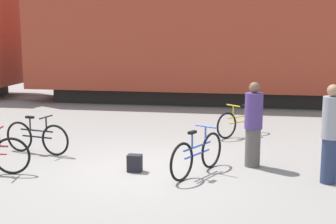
% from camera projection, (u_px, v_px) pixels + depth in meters
% --- Properties ---
extents(ground_plane, '(80.00, 80.00, 0.00)m').
position_uv_depth(ground_plane, '(142.00, 171.00, 9.30)').
color(ground_plane, gray).
extents(freight_train, '(40.70, 3.02, 5.50)m').
position_uv_depth(freight_train, '(196.00, 27.00, 17.82)').
color(freight_train, black).
rests_on(freight_train, ground_plane).
extents(rail_near, '(52.70, 0.07, 0.01)m').
position_uv_depth(rail_near, '(193.00, 104.00, 17.62)').
color(rail_near, '#4C4238').
rests_on(rail_near, ground_plane).
extents(rail_far, '(52.70, 0.07, 0.01)m').
position_uv_depth(rail_far, '(197.00, 99.00, 19.01)').
color(rail_far, '#4C4238').
rests_on(rail_far, ground_plane).
extents(bicycle_black, '(1.65, 0.47, 0.88)m').
position_uv_depth(bicycle_black, '(37.00, 137.00, 10.54)').
color(bicycle_black, black).
rests_on(bicycle_black, ground_plane).
extents(bicycle_yellow, '(1.19, 1.29, 0.86)m').
position_uv_depth(bicycle_yellow, '(240.00, 122.00, 12.30)').
color(bicycle_yellow, black).
rests_on(bicycle_yellow, ground_plane).
extents(bicycle_blue, '(0.84, 1.63, 0.91)m').
position_uv_depth(bicycle_blue, '(197.00, 155.00, 9.02)').
color(bicycle_blue, black).
rests_on(bicycle_blue, ground_plane).
extents(person_in_purple, '(0.36, 0.36, 1.74)m').
position_uv_depth(person_in_purple, '(253.00, 125.00, 9.47)').
color(person_in_purple, '#514C47').
rests_on(person_in_purple, ground_plane).
extents(person_in_grey, '(0.33, 0.33, 1.81)m').
position_uv_depth(person_in_grey, '(331.00, 134.00, 8.40)').
color(person_in_grey, '#283351').
rests_on(person_in_grey, ground_plane).
extents(backpack, '(0.28, 0.20, 0.34)m').
position_uv_depth(backpack, '(135.00, 163.00, 9.23)').
color(backpack, black).
rests_on(backpack, ground_plane).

